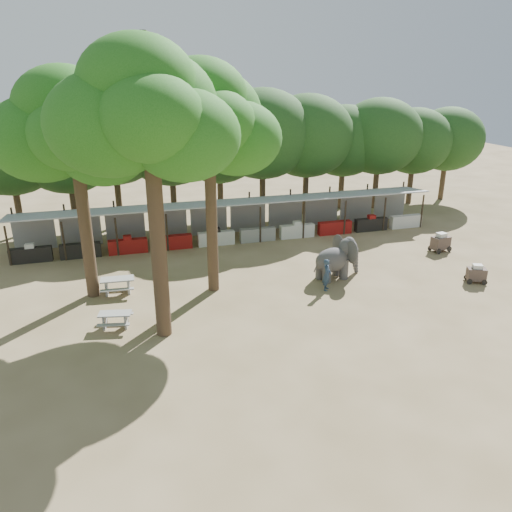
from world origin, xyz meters
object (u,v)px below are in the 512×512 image
object	(u,v)px
picnic_table_far	(117,284)
cart_front	(476,274)
yard_tree_center	(145,113)
picnic_table_near	(115,318)
handler	(327,275)
elephant	(338,258)
yard_tree_left	(70,129)
yard_tree_back	(205,120)
cart_back	(441,242)

from	to	relation	value
picnic_table_far	cart_front	xyz separation A→B (m)	(18.50, -3.92, -0.03)
yard_tree_center	cart_front	xyz separation A→B (m)	(16.84, 0.78, -8.70)
picnic_table_near	handler	bearing A→B (deg)	17.75
handler	elephant	bearing A→B (deg)	-10.77
yard_tree_center	handler	distance (m)	12.28
cart_front	yard_tree_left	bearing A→B (deg)	-168.48
yard_tree_center	elephant	size ratio (longest dim) A/B	4.04
yard_tree_center	yard_tree_back	distance (m)	5.04
yard_tree_back	cart_back	world-z (taller)	yard_tree_back
elephant	cart_front	bearing A→B (deg)	-33.68
yard_tree_back	picnic_table_far	distance (m)	9.29
cart_back	handler	bearing A→B (deg)	-169.90
elephant	cart_back	world-z (taller)	elephant
yard_tree_left	elephant	xyz separation A→B (m)	(12.97, -1.48, -7.09)
yard_tree_left	picnic_table_near	world-z (taller)	yard_tree_left
picnic_table_far	cart_back	bearing A→B (deg)	6.70
picnic_table_near	cart_front	distance (m)	18.70
picnic_table_near	cart_back	bearing A→B (deg)	24.66
handler	cart_back	world-z (taller)	handler
yard_tree_left	picnic_table_near	size ratio (longest dim) A/B	6.77
yard_tree_back	picnic_table_near	size ratio (longest dim) A/B	6.97
picnic_table_far	cart_back	world-z (taller)	cart_back
elephant	picnic_table_far	xyz separation A→B (m)	(-11.63, 1.17, -0.58)
yard_tree_back	cart_front	world-z (taller)	yard_tree_back
yard_tree_back	handler	distance (m)	9.78
yard_tree_center	yard_tree_back	xyz separation A→B (m)	(3.00, 4.00, -0.67)
picnic_table_near	cart_back	distance (m)	20.41
elephant	picnic_table_near	size ratio (longest dim) A/B	1.83
handler	picnic_table_near	distance (m)	10.66
elephant	handler	xyz separation A→B (m)	(-1.24, -1.39, -0.27)
yard_tree_center	cart_back	bearing A→B (deg)	17.26
yard_tree_back	elephant	size ratio (longest dim) A/B	3.81
yard_tree_left	elephant	world-z (taller)	yard_tree_left
yard_tree_left	picnic_table_near	bearing A→B (deg)	-74.12
yard_tree_back	cart_front	distance (m)	16.32
elephant	cart_back	bearing A→B (deg)	2.58
yard_tree_back	cart_back	size ratio (longest dim) A/B	8.39
yard_tree_center	cart_back	distance (m)	20.74
handler	cart_front	size ratio (longest dim) A/B	1.36
yard_tree_left	cart_front	xyz separation A→B (m)	(19.84, -4.22, -7.70)
elephant	picnic_table_far	distance (m)	11.71
yard_tree_center	picnic_table_far	bearing A→B (deg)	109.49
yard_tree_back	picnic_table_far	world-z (taller)	yard_tree_back
cart_front	yard_tree_back	bearing A→B (deg)	-169.57
elephant	handler	distance (m)	1.88
yard_tree_center	picnic_table_far	xyz separation A→B (m)	(-1.66, 4.69, -8.67)
yard_tree_left	elephant	distance (m)	14.86
elephant	handler	world-z (taller)	elephant
elephant	picnic_table_near	world-z (taller)	elephant
yard_tree_back	picnic_table_near	xyz separation A→B (m)	(-4.86, -3.00, -8.08)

